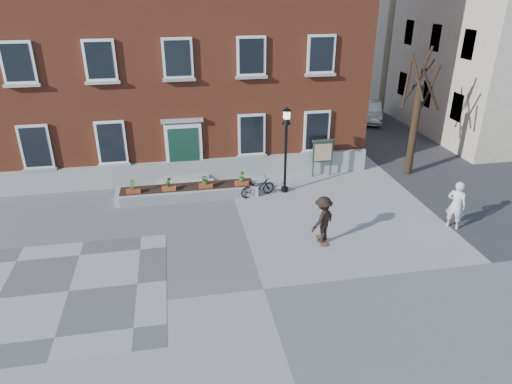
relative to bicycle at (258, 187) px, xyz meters
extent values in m
plane|color=gray|center=(-1.09, -6.79, -0.43)|extent=(100.00, 100.00, 0.00)
cube|color=#535356|center=(-7.09, -5.79, -0.42)|extent=(6.00, 6.00, 0.01)
imported|color=black|center=(0.00, 0.00, 0.00)|extent=(1.73, 1.00, 0.86)
imported|color=silver|center=(9.90, 10.57, 0.23)|extent=(2.75, 4.26, 1.33)
imported|color=silver|center=(6.95, -4.26, 0.55)|extent=(0.83, 0.84, 1.96)
cube|color=brown|center=(-3.09, 7.21, 5.57)|extent=(18.00, 10.00, 12.00)
cube|color=#9E9E99|center=(-3.09, 2.09, 0.12)|extent=(18.00, 0.24, 1.10)
cube|color=#ABABA6|center=(-3.09, 1.96, -0.33)|extent=(2.60, 0.80, 0.20)
cube|color=#A4A59F|center=(-3.09, 2.11, -0.13)|extent=(2.20, 0.50, 0.20)
cube|color=white|center=(-3.09, 2.13, 1.22)|extent=(1.70, 0.12, 2.50)
cube|color=#143727|center=(-3.09, 2.08, 1.12)|extent=(1.40, 0.06, 2.30)
cube|color=#9C9D98|center=(-3.09, 2.09, 2.62)|extent=(1.90, 0.25, 0.15)
cube|color=silver|center=(-9.49, 2.11, 1.77)|extent=(1.30, 0.10, 2.00)
cube|color=black|center=(-9.49, 2.06, 1.77)|extent=(1.08, 0.04, 1.78)
cube|color=gray|center=(-9.49, 2.05, 0.71)|extent=(1.44, 0.20, 0.12)
cube|color=white|center=(-9.49, 2.11, 5.37)|extent=(1.30, 0.10, 1.70)
cube|color=black|center=(-9.49, 2.06, 5.37)|extent=(1.08, 0.04, 1.48)
cube|color=#ACABA6|center=(-9.49, 2.05, 4.46)|extent=(1.44, 0.20, 0.12)
cube|color=white|center=(-6.29, 2.11, 1.77)|extent=(1.30, 0.10, 2.00)
cube|color=black|center=(-6.29, 2.06, 1.77)|extent=(1.08, 0.04, 1.78)
cube|color=#AAAAA5|center=(-6.29, 2.05, 0.71)|extent=(1.44, 0.20, 0.12)
cube|color=white|center=(-6.29, 2.11, 5.37)|extent=(1.30, 0.10, 1.70)
cube|color=black|center=(-6.29, 2.06, 5.37)|extent=(1.08, 0.04, 1.48)
cube|color=#ABABA6|center=(-6.29, 2.05, 4.46)|extent=(1.44, 0.20, 0.12)
cube|color=white|center=(-3.09, 2.11, 5.37)|extent=(1.30, 0.10, 1.70)
cube|color=black|center=(-3.09, 2.06, 5.37)|extent=(1.08, 0.04, 1.48)
cube|color=gray|center=(-3.09, 2.05, 4.46)|extent=(1.44, 0.20, 0.12)
cube|color=white|center=(0.11, 2.11, 1.77)|extent=(1.30, 0.10, 2.00)
cube|color=black|center=(0.11, 2.06, 1.77)|extent=(1.08, 0.04, 1.78)
cube|color=#A6A6A0|center=(0.11, 2.05, 0.71)|extent=(1.44, 0.20, 0.12)
cube|color=white|center=(0.11, 2.11, 5.37)|extent=(1.30, 0.10, 1.70)
cube|color=black|center=(0.11, 2.06, 5.37)|extent=(1.08, 0.04, 1.48)
cube|color=gray|center=(0.11, 2.05, 4.46)|extent=(1.44, 0.20, 0.12)
cube|color=silver|center=(3.31, 2.11, 1.77)|extent=(1.30, 0.10, 2.00)
cube|color=black|center=(3.31, 2.06, 1.77)|extent=(1.08, 0.04, 1.78)
cube|color=#ACACA6|center=(3.31, 2.05, 0.71)|extent=(1.44, 0.20, 0.12)
cube|color=white|center=(3.31, 2.11, 5.37)|extent=(1.30, 0.10, 1.70)
cube|color=black|center=(3.31, 2.06, 5.37)|extent=(1.08, 0.04, 1.48)
cube|color=#9E9E99|center=(3.31, 2.05, 4.46)|extent=(1.44, 0.20, 0.12)
cube|color=#B7B7B2|center=(-3.09, 0.41, -0.18)|extent=(6.20, 1.10, 0.50)
cube|color=#B4B4B4|center=(-3.09, -0.15, -0.18)|extent=(5.80, 0.02, 0.40)
cube|color=black|center=(-3.09, 0.41, 0.07)|extent=(5.80, 0.90, 0.06)
cube|color=brown|center=(-5.39, 0.16, 0.17)|extent=(0.60, 0.25, 0.20)
imported|color=#316B20|center=(-5.39, 0.16, 0.50)|extent=(0.24, 0.24, 0.45)
cube|color=#994521|center=(-3.89, 0.16, 0.17)|extent=(0.60, 0.25, 0.20)
imported|color=#235F1C|center=(-3.89, 0.16, 0.50)|extent=(0.25, 0.25, 0.45)
cube|color=brown|center=(-2.29, 0.16, 0.17)|extent=(0.60, 0.25, 0.20)
imported|color=#34621D|center=(-2.29, 0.16, 0.50)|extent=(0.40, 0.40, 0.45)
cube|color=#944020|center=(-0.69, 0.16, 0.17)|extent=(0.60, 0.25, 0.20)
imported|color=#2E671F|center=(-0.69, 0.16, 0.50)|extent=(0.25, 0.25, 0.45)
cylinder|color=#312316|center=(7.91, 1.21, 1.77)|extent=(0.36, 0.36, 4.40)
cylinder|color=#312216|center=(8.41, 1.21, 3.86)|extent=(0.12, 1.12, 2.23)
cylinder|color=black|center=(8.08, 1.74, 4.12)|extent=(1.18, 0.49, 1.97)
cylinder|color=black|center=(7.41, 1.57, 4.12)|extent=(0.88, 1.14, 2.35)
cylinder|color=#312015|center=(7.60, 0.99, 4.30)|extent=(0.60, 0.77, 1.90)
cylinder|color=black|center=(8.11, 0.59, 3.81)|extent=(1.39, 0.55, 1.95)
cylinder|color=black|center=(8.07, 1.35, 4.94)|extent=(0.43, 0.48, 1.58)
cube|color=#393A3C|center=(10.91, 11.21, -0.43)|extent=(8.00, 36.00, 0.01)
cube|color=beige|center=(16.91, 19.21, 6.07)|extent=(10.00, 11.00, 13.00)
cube|color=black|center=(11.95, 4.01, 2.07)|extent=(0.08, 1.00, 1.50)
cube|color=black|center=(11.95, 7.21, 2.07)|extent=(0.08, 1.00, 1.50)
cube|color=black|center=(11.95, 10.41, 2.07)|extent=(0.08, 1.00, 1.50)
cube|color=black|center=(11.95, 4.01, 5.37)|extent=(0.08, 1.00, 1.50)
cube|color=black|center=(11.95, 7.21, 5.37)|extent=(0.08, 1.00, 1.50)
cube|color=black|center=(11.95, 10.41, 5.37)|extent=(0.08, 1.00, 1.50)
cylinder|color=black|center=(1.31, 0.25, -0.33)|extent=(0.32, 0.32, 0.20)
cylinder|color=black|center=(1.31, 0.25, 1.17)|extent=(0.12, 0.12, 3.20)
cone|color=black|center=(1.31, 0.25, 2.92)|extent=(0.40, 0.40, 0.30)
cube|color=#FCF3B9|center=(1.31, 0.25, 3.17)|extent=(0.24, 0.24, 0.34)
cone|color=black|center=(1.31, 0.25, 3.42)|extent=(0.40, 0.40, 0.16)
cylinder|color=#183122|center=(3.10, 1.72, 0.47)|extent=(0.08, 0.08, 1.80)
cylinder|color=#1B3729|center=(4.00, 1.72, 0.47)|extent=(0.08, 0.08, 1.80)
cube|color=#1A3525|center=(3.55, 1.72, 0.82)|extent=(1.00, 0.10, 1.00)
cube|color=#CDBE84|center=(3.55, 1.66, 0.82)|extent=(0.85, 0.02, 0.85)
cube|color=#3B3632|center=(3.55, 1.72, 1.39)|extent=(1.10, 0.16, 0.10)
cube|color=brown|center=(1.58, -4.37, -0.37)|extent=(0.22, 0.78, 0.03)
cylinder|color=black|center=(1.49, -4.65, -0.40)|extent=(0.03, 0.05, 0.05)
cylinder|color=black|center=(1.67, -4.65, -0.40)|extent=(0.03, 0.05, 0.05)
cylinder|color=black|center=(1.49, -4.09, -0.40)|extent=(0.03, 0.05, 0.05)
cylinder|color=black|center=(1.67, -4.09, -0.40)|extent=(0.03, 0.05, 0.05)
imported|color=black|center=(1.58, -4.37, 0.53)|extent=(1.30, 1.20, 1.76)
camera|label=1|loc=(-3.47, -18.25, 8.34)|focal=32.00mm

